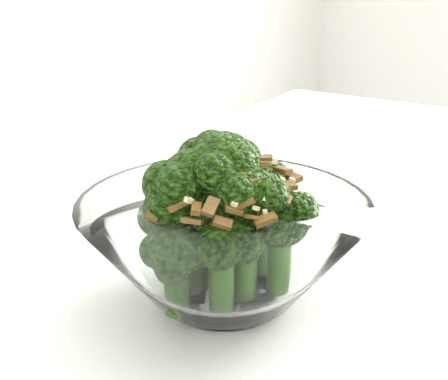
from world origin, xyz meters
TOP-DOWN VIEW (x-y plane):
  - table at (0.06, -0.01)m, footprint 1.41×1.17m
  - broccoli_dish at (-0.18, -0.03)m, footprint 0.25×0.25m

SIDE VIEW (x-z plane):
  - table at x=0.06m, z-range 0.31..1.06m
  - broccoli_dish at x=-0.18m, z-range 0.73..0.89m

